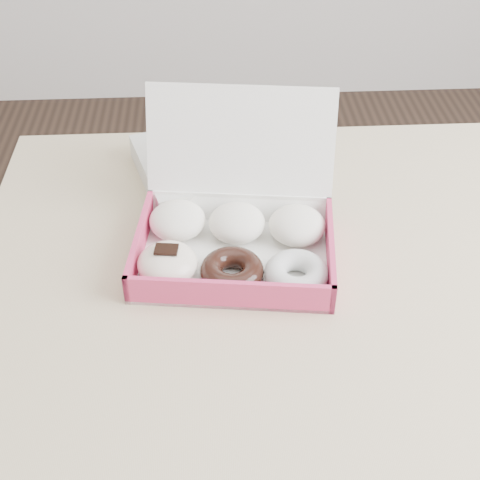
{
  "coord_description": "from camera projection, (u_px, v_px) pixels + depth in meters",
  "views": [
    {
      "loc": [
        -0.26,
        -0.67,
        1.37
      ],
      "look_at": [
        -0.22,
        0.01,
        0.81
      ],
      "focal_mm": 50.0,
      "sensor_mm": 36.0,
      "label": 1
    }
  ],
  "objects": [
    {
      "name": "table",
      "position": [
        393.0,
        312.0,
        0.97
      ],
      "size": [
        1.2,
        0.8,
        0.75
      ],
      "color": "tan",
      "rests_on": "ground"
    },
    {
      "name": "newspapers",
      "position": [
        220.0,
        163.0,
        1.1
      ],
      "size": [
        0.3,
        0.27,
        0.04
      ],
      "primitive_type": "cube",
      "rotation": [
        0.0,
        0.0,
        0.29
      ],
      "color": "white",
      "rests_on": "table"
    },
    {
      "name": "donut_box",
      "position": [
        233.0,
        234.0,
        0.94
      ],
      "size": [
        0.3,
        0.28,
        0.2
      ],
      "rotation": [
        0.0,
        0.0,
        -0.12
      ],
      "color": "white",
      "rests_on": "table"
    }
  ]
}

